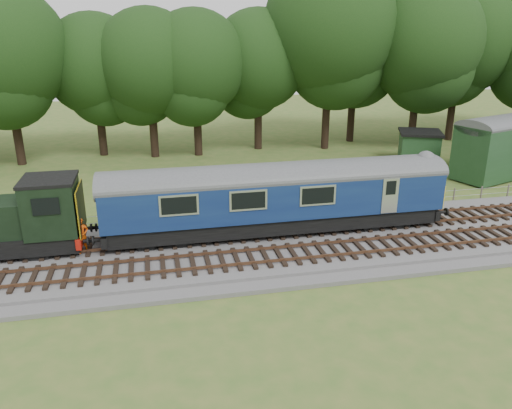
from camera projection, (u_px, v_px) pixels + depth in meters
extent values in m
plane|color=#3E6224|center=(258.00, 250.00, 25.62)|extent=(120.00, 120.00, 0.00)
cube|color=#4C4C4F|center=(258.00, 247.00, 25.56)|extent=(70.00, 7.00, 0.35)
cube|color=brown|center=(256.00, 236.00, 26.09)|extent=(66.50, 0.07, 0.14)
cube|color=brown|center=(250.00, 226.00, 27.41)|extent=(66.50, 0.07, 0.14)
cube|color=brown|center=(269.00, 261.00, 23.32)|extent=(66.50, 0.07, 0.14)
cube|color=brown|center=(262.00, 249.00, 24.64)|extent=(66.50, 0.07, 0.14)
cube|color=black|center=(276.00, 219.00, 26.81)|extent=(17.46, 2.52, 0.85)
cube|color=#0F1E50|center=(277.00, 194.00, 26.33)|extent=(18.00, 2.80, 2.05)
cube|color=yellow|center=(431.00, 190.00, 28.24)|extent=(0.06, 2.74, 1.30)
cube|color=black|center=(379.00, 215.00, 28.07)|extent=(2.60, 2.00, 0.55)
cube|color=black|center=(163.00, 232.00, 25.69)|extent=(2.60, 2.00, 0.55)
cube|color=black|center=(52.00, 206.00, 24.06)|extent=(2.40, 2.55, 2.60)
cube|color=#A8170C|center=(81.00, 235.00, 24.83)|extent=(0.25, 2.60, 0.55)
cube|color=yellow|center=(81.00, 208.00, 24.38)|extent=(0.06, 2.55, 2.30)
imported|color=#DC4C0B|center=(82.00, 236.00, 24.22)|extent=(0.75, 0.59, 1.81)
cube|color=#1B3C1D|center=(419.00, 148.00, 41.61)|extent=(3.96, 3.96, 2.52)
cube|color=black|center=(421.00, 132.00, 41.16)|extent=(4.36, 4.36, 0.20)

